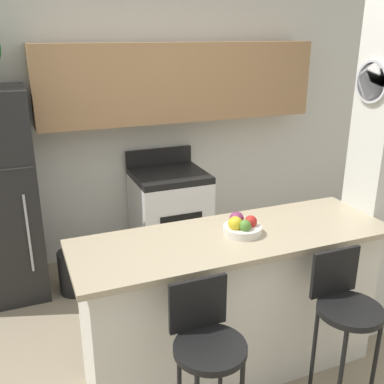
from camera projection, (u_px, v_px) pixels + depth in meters
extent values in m
plane|color=gray|center=(230.00, 367.00, 3.06)|extent=(14.00, 14.00, 0.00)
cube|color=silver|center=(142.00, 128.00, 4.38)|extent=(5.60, 0.06, 2.55)
cube|color=#9E754C|center=(180.00, 82.00, 4.18)|extent=(2.64, 0.32, 0.71)
cube|color=white|center=(160.00, 89.00, 4.16)|extent=(0.73, 0.28, 0.12)
cube|color=silver|center=(382.00, 167.00, 3.10)|extent=(0.36, 0.32, 2.55)
cylinder|color=silver|center=(372.00, 82.00, 2.84)|extent=(0.02, 0.27, 0.27)
cylinder|color=white|center=(371.00, 82.00, 2.83)|extent=(0.01, 0.24, 0.24)
cube|color=silver|center=(232.00, 307.00, 2.90)|extent=(1.86, 0.53, 0.96)
cube|color=tan|center=(234.00, 238.00, 2.74)|extent=(1.98, 0.65, 0.03)
cube|color=black|center=(1.00, 228.00, 3.78)|extent=(0.65, 0.67, 1.20)
cylinder|color=#B2B2B7|center=(28.00, 234.00, 3.53)|extent=(0.02, 0.02, 0.66)
cube|color=white|center=(170.00, 220.00, 4.39)|extent=(0.67, 0.64, 0.85)
cube|color=black|center=(169.00, 175.00, 4.24)|extent=(0.67, 0.64, 0.06)
cube|color=black|center=(159.00, 156.00, 4.47)|extent=(0.67, 0.04, 0.16)
cube|color=black|center=(182.00, 228.00, 4.10)|extent=(0.40, 0.01, 0.27)
cylinder|color=black|center=(210.00, 348.00, 2.16)|extent=(0.36, 0.36, 0.03)
cube|color=black|center=(198.00, 304.00, 2.24)|extent=(0.31, 0.02, 0.28)
cylinder|color=black|center=(350.00, 310.00, 2.46)|extent=(0.36, 0.36, 0.03)
cube|color=black|center=(335.00, 272.00, 2.54)|extent=(0.31, 0.02, 0.28)
cylinder|color=black|center=(339.00, 384.00, 2.44)|extent=(0.02, 0.02, 0.70)
cylinder|color=black|center=(373.00, 373.00, 2.52)|extent=(0.02, 0.02, 0.70)
cylinder|color=black|center=(313.00, 357.00, 2.64)|extent=(0.02, 0.02, 0.70)
cylinder|color=black|center=(345.00, 347.00, 2.73)|extent=(0.02, 0.02, 0.70)
cylinder|color=silver|center=(242.00, 230.00, 2.74)|extent=(0.24, 0.24, 0.05)
sphere|color=red|center=(251.00, 222.00, 2.73)|extent=(0.08, 0.08, 0.08)
sphere|color=#7A2D56|center=(237.00, 219.00, 2.76)|extent=(0.09, 0.09, 0.09)
sphere|color=gold|center=(236.00, 223.00, 2.70)|extent=(0.09, 0.09, 0.09)
sphere|color=#4C7F2D|center=(245.00, 226.00, 2.68)|extent=(0.07, 0.07, 0.07)
cylinder|color=black|center=(75.00, 271.00, 3.91)|extent=(0.28, 0.28, 0.38)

